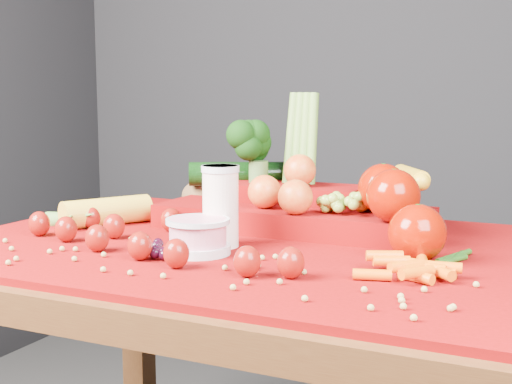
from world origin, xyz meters
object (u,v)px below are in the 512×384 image
at_px(table, 251,300).
at_px(produce_mound, 314,200).
at_px(milk_glass, 220,203).
at_px(yogurt_bowl, 198,235).

height_order(table, produce_mound, produce_mound).
xyz_separation_m(table, produce_mound, (0.06, 0.15, 0.17)).
relative_size(milk_glass, produce_mound, 0.24).
height_order(milk_glass, yogurt_bowl, milk_glass).
bearing_deg(yogurt_bowl, milk_glass, 83.49).
xyz_separation_m(table, milk_glass, (-0.03, -0.05, 0.18)).
relative_size(table, produce_mound, 1.84).
bearing_deg(table, produce_mound, 67.15).
relative_size(table, yogurt_bowl, 10.14).
distance_m(milk_glass, yogurt_bowl, 0.08).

